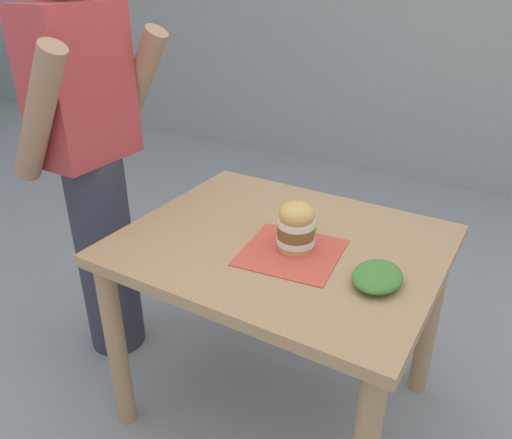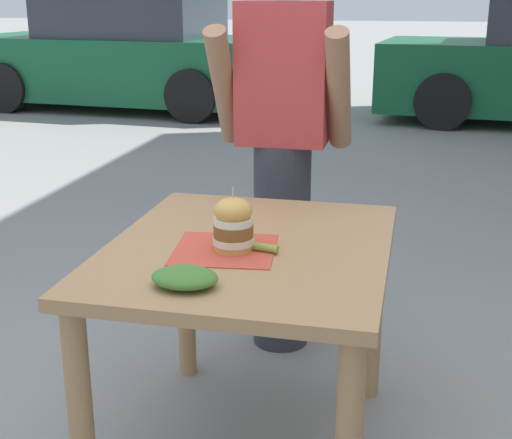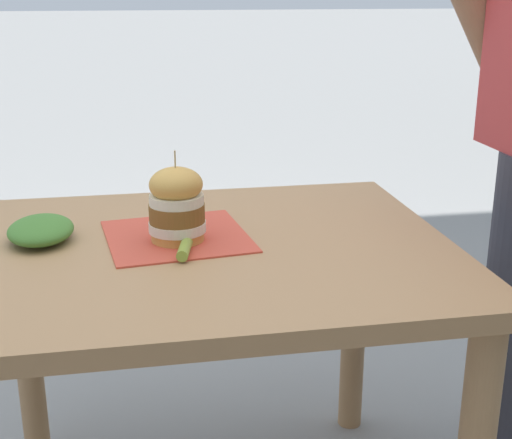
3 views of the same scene
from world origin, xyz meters
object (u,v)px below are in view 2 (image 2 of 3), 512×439
(side_salad, at_px, (185,277))
(pickle_spear, at_px, (264,248))
(diner_across_table, at_px, (282,147))
(sandwich, at_px, (233,224))
(patio_table, at_px, (249,282))
(parked_car_mid_block, at_px, (126,54))

(side_salad, bearing_deg, pickle_spear, 63.38)
(diner_across_table, bearing_deg, side_salad, -91.76)
(side_salad, distance_m, diner_across_table, 1.18)
(pickle_spear, bearing_deg, sandwich, -175.78)
(patio_table, height_order, sandwich, sandwich)
(patio_table, height_order, side_salad, side_salad)
(pickle_spear, height_order, side_salad, side_salad)
(pickle_spear, xyz_separation_m, diner_across_table, (-0.11, 0.87, 0.12))
(pickle_spear, distance_m, parked_car_mid_block, 7.89)
(diner_across_table, distance_m, parked_car_mid_block, 7.06)
(sandwich, bearing_deg, pickle_spear, 4.22)
(patio_table, relative_size, sandwich, 5.26)
(patio_table, distance_m, diner_across_table, 0.86)
(sandwich, xyz_separation_m, side_salad, (-0.06, -0.29, -0.06))
(diner_across_table, bearing_deg, pickle_spear, -82.60)
(patio_table, relative_size, side_salad, 5.77)
(diner_across_table, xyz_separation_m, parked_car_mid_block, (-3.31, 6.23, -0.16))
(patio_table, height_order, parked_car_mid_block, parked_car_mid_block)
(patio_table, distance_m, pickle_spear, 0.16)
(side_salad, height_order, parked_car_mid_block, parked_car_mid_block)
(side_salad, bearing_deg, parked_car_mid_block, 113.87)
(sandwich, bearing_deg, patio_table, 65.00)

